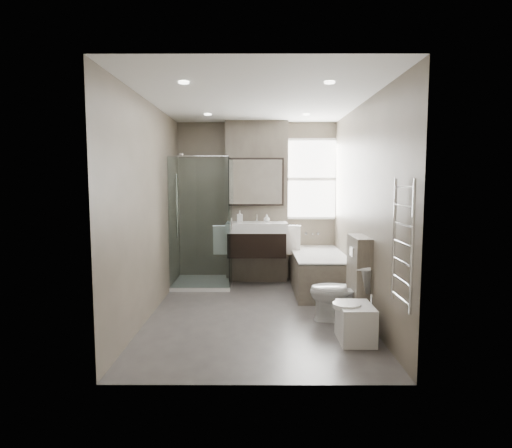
{
  "coord_description": "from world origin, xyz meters",
  "views": [
    {
      "loc": [
        0.0,
        -5.22,
        1.65
      ],
      "look_at": [
        -0.01,
        0.15,
        1.11
      ],
      "focal_mm": 30.0,
      "sensor_mm": 36.0,
      "label": 1
    }
  ],
  "objects_px": {
    "bathtub": "(318,270)",
    "toilet": "(339,292)",
    "bidet": "(355,322)",
    "vanity": "(257,239)"
  },
  "relations": [
    {
      "from": "bathtub",
      "to": "bidet",
      "type": "bearing_deg",
      "value": -87.48
    },
    {
      "from": "bathtub",
      "to": "toilet",
      "type": "height_order",
      "value": "toilet"
    },
    {
      "from": "toilet",
      "to": "vanity",
      "type": "bearing_deg",
      "value": -140.52
    },
    {
      "from": "vanity",
      "to": "bathtub",
      "type": "xyz_separation_m",
      "value": [
        0.92,
        -0.33,
        -0.43
      ]
    },
    {
      "from": "bathtub",
      "to": "toilet",
      "type": "relative_size",
      "value": 2.3
    },
    {
      "from": "bathtub",
      "to": "vanity",
      "type": "bearing_deg",
      "value": 160.63
    },
    {
      "from": "vanity",
      "to": "toilet",
      "type": "height_order",
      "value": "vanity"
    },
    {
      "from": "bidet",
      "to": "vanity",
      "type": "bearing_deg",
      "value": 113.23
    },
    {
      "from": "bathtub",
      "to": "toilet",
      "type": "xyz_separation_m",
      "value": [
        0.05,
        -1.4,
        0.03
      ]
    },
    {
      "from": "bidet",
      "to": "bathtub",
      "type": "bearing_deg",
      "value": 92.52
    }
  ]
}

